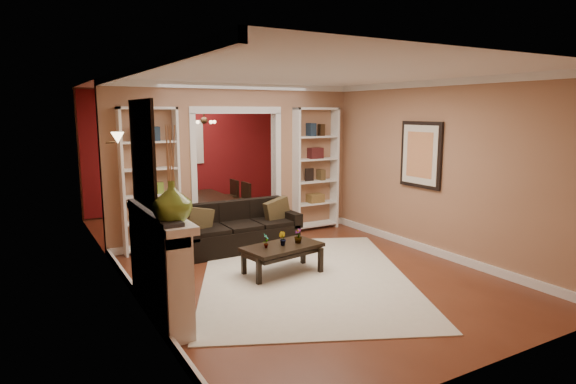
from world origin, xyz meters
TOP-DOWN VIEW (x-y plane):
  - floor at (0.00, 0.00)m, footprint 8.00×8.00m
  - ceiling at (0.00, 0.00)m, footprint 8.00×8.00m
  - wall_back at (0.00, 4.00)m, footprint 8.00×0.00m
  - wall_front at (0.00, -4.00)m, footprint 8.00×0.00m
  - wall_left at (-2.25, 0.00)m, footprint 0.00×8.00m
  - wall_right at (2.25, 0.00)m, footprint 0.00×8.00m
  - partition_wall at (0.00, 1.20)m, footprint 4.50×0.15m
  - red_back_panel at (0.00, 3.97)m, footprint 4.44×0.04m
  - dining_window at (0.00, 3.93)m, footprint 0.78×0.03m
  - area_rug at (-0.07, -1.21)m, footprint 4.07×4.60m
  - sofa at (-0.28, 0.45)m, footprint 1.94×0.84m
  - pillow_left at (-0.97, 0.43)m, footprint 0.43×0.18m
  - pillow_right at (0.40, 0.43)m, footprint 0.46×0.20m
  - coffee_table at (-0.27, -0.96)m, footprint 1.16×0.76m
  - plant_left at (-0.52, -0.96)m, footprint 0.12×0.12m
  - plant_center at (-0.27, -0.96)m, footprint 0.11×0.13m
  - plant_right at (-0.02, -0.96)m, footprint 0.12×0.12m
  - bookshelf_left at (-1.55, 1.03)m, footprint 0.90×0.30m
  - bookshelf_right at (1.55, 1.03)m, footprint 0.90×0.30m
  - fireplace at (-2.09, -1.50)m, footprint 0.32×1.70m
  - vase at (-2.09, -2.02)m, footprint 0.43×0.43m
  - mirror at (-2.23, -1.50)m, footprint 0.03×0.95m
  - wall_sconce at (-2.15, 0.55)m, footprint 0.18×0.18m
  - framed_art at (2.21, -1.00)m, footprint 0.04×0.85m
  - dining_table at (-0.01, 2.72)m, footprint 1.50×0.84m
  - dining_chair_nw at (-0.56, 2.42)m, footprint 0.44×0.44m
  - dining_chair_ne at (0.54, 2.42)m, footprint 0.50×0.50m
  - dining_chair_sw at (-0.56, 3.02)m, footprint 0.44×0.44m
  - dining_chair_se at (0.54, 3.02)m, footprint 0.46×0.46m
  - chandelier at (0.00, 2.70)m, footprint 0.50×0.50m

SIDE VIEW (x-z plane):
  - floor at x=0.00m, z-range 0.00..0.00m
  - area_rug at x=-0.07m, z-range 0.00..0.01m
  - coffee_table at x=-0.27m, z-range 0.00..0.41m
  - dining_table at x=-0.01m, z-range 0.00..0.53m
  - sofa at x=-0.28m, z-range 0.00..0.76m
  - dining_chair_sw at x=-0.56m, z-range 0.00..0.77m
  - dining_chair_nw at x=-0.56m, z-range 0.00..0.78m
  - dining_chair_se at x=0.54m, z-range 0.00..0.78m
  - dining_chair_ne at x=0.54m, z-range 0.00..0.80m
  - plant_center at x=-0.27m, z-range 0.41..0.60m
  - plant_left at x=-0.52m, z-range 0.41..0.60m
  - plant_right at x=-0.02m, z-range 0.41..0.61m
  - pillow_left at x=-0.97m, z-range 0.37..0.79m
  - fireplace at x=-2.09m, z-range 0.00..1.16m
  - pillow_right at x=0.40m, z-range 0.37..0.82m
  - bookshelf_left at x=-1.55m, z-range 0.00..2.30m
  - bookshelf_right at x=1.55m, z-range 0.00..2.30m
  - red_back_panel at x=0.00m, z-range 0.00..2.64m
  - wall_back at x=0.00m, z-range -2.65..5.35m
  - wall_front at x=0.00m, z-range -2.65..5.35m
  - wall_left at x=-2.25m, z-range -2.65..5.35m
  - wall_right at x=2.25m, z-range -2.65..5.35m
  - partition_wall at x=0.00m, z-range 0.00..2.70m
  - vase at x=-2.09m, z-range 1.16..1.56m
  - dining_window at x=0.00m, z-range 1.06..2.04m
  - framed_art at x=2.21m, z-range 1.02..2.08m
  - mirror at x=-2.23m, z-range 1.25..2.35m
  - wall_sconce at x=-2.15m, z-range 1.72..1.94m
  - chandelier at x=0.00m, z-range 1.87..2.17m
  - ceiling at x=0.00m, z-range 2.70..2.70m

